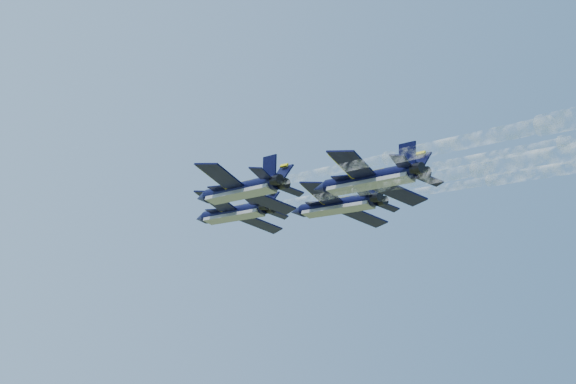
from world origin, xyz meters
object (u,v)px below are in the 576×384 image
jet_lead (233,213)px  jet_right (336,206)px  jet_left (239,190)px  jet_slot (368,180)px

jet_lead → jet_right: same height
jet_left → jet_right: (15.35, 1.99, 0.00)m
jet_lead → jet_slot: same height
jet_right → jet_slot: (-5.34, -14.29, 0.00)m
jet_left → jet_slot: (10.01, -12.31, 0.00)m
jet_left → jet_slot: bearing=-59.3°
jet_left → jet_right: size_ratio=1.00×
jet_left → jet_right: 15.48m
jet_slot → jet_right: bearing=61.1°
jet_right → jet_slot: bearing=-118.9°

